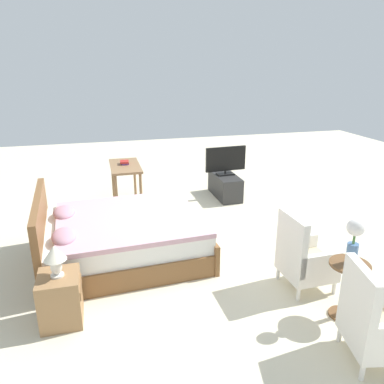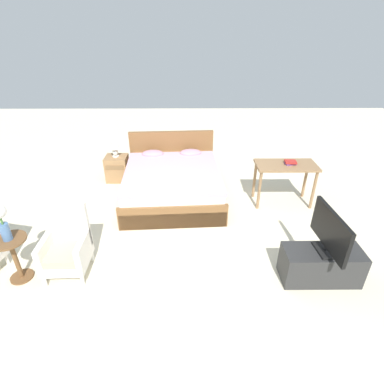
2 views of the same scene
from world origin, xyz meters
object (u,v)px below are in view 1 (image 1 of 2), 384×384
(vanity_desk, at_px, (125,171))
(book_stack, at_px, (124,162))
(flower_vase, at_px, (354,237))
(nightstand, at_px, (61,298))
(tv_flatscreen, at_px, (226,160))
(armchair_by_window_left, at_px, (374,323))
(tv_stand, at_px, (225,185))
(side_table, at_px, (347,284))
(armchair_by_window_right, at_px, (303,258))
(bed, at_px, (120,237))
(table_lamp, at_px, (55,256))

(vanity_desk, relative_size, book_stack, 5.19)
(flower_vase, relative_size, book_stack, 2.38)
(nightstand, bearing_deg, tv_flatscreen, -42.28)
(armchair_by_window_left, height_order, tv_stand, armchair_by_window_left)
(side_table, relative_size, tv_flatscreen, 0.76)
(armchair_by_window_left, xyz_separation_m, armchair_by_window_right, (1.17, 0.00, 0.00))
(side_table, bearing_deg, vanity_desk, 25.95)
(book_stack, bearing_deg, flower_vase, -154.39)
(armchair_by_window_left, height_order, book_stack, armchair_by_window_left)
(book_stack, bearing_deg, bed, 172.67)
(armchair_by_window_left, relative_size, armchair_by_window_right, 1.00)
(nightstand, xyz_separation_m, vanity_desk, (3.17, -0.95, 0.38))
(armchair_by_window_left, bearing_deg, flower_vase, -14.33)
(flower_vase, bearing_deg, table_lamp, 76.79)
(armchair_by_window_right, relative_size, nightstand, 1.76)
(book_stack, bearing_deg, table_lamp, 163.64)
(flower_vase, height_order, book_stack, flower_vase)
(table_lamp, distance_m, tv_flatscreen, 4.25)
(side_table, height_order, vanity_desk, vanity_desk)
(armchair_by_window_left, distance_m, book_stack, 4.81)
(tv_flatscreen, bearing_deg, tv_stand, -176.16)
(tv_stand, bearing_deg, armchair_by_window_right, 176.64)
(nightstand, bearing_deg, armchair_by_window_right, -91.52)
(tv_stand, bearing_deg, side_table, 179.41)
(bed, height_order, book_stack, bed)
(armchair_by_window_right, bearing_deg, tv_flatscreen, -3.36)
(nightstand, xyz_separation_m, tv_flatscreen, (3.14, -2.86, 0.47))
(flower_vase, bearing_deg, nightstand, 76.79)
(tv_flatscreen, bearing_deg, nightstand, 137.72)
(side_table, relative_size, nightstand, 1.18)
(bed, distance_m, side_table, 2.82)
(armchair_by_window_left, distance_m, flower_vase, 0.80)
(vanity_desk, bearing_deg, table_lamp, 163.29)
(armchair_by_window_left, height_order, side_table, armchair_by_window_left)
(flower_vase, relative_size, nightstand, 0.92)
(nightstand, xyz_separation_m, tv_stand, (3.14, -2.86, -0.04))
(vanity_desk, bearing_deg, armchair_by_window_left, -158.73)
(tv_stand, height_order, vanity_desk, vanity_desk)
(armchair_by_window_right, distance_m, flower_vase, 0.81)
(table_lamp, xyz_separation_m, tv_flatscreen, (3.14, -2.86, -0.01))
(flower_vase, relative_size, tv_stand, 0.50)
(side_table, distance_m, tv_flatscreen, 3.82)
(tv_stand, height_order, book_stack, book_stack)
(vanity_desk, bearing_deg, nightstand, 163.30)
(bed, distance_m, tv_flatscreen, 2.96)
(flower_vase, xyz_separation_m, tv_stand, (3.80, -0.04, -0.69))
(book_stack, bearing_deg, armchair_by_window_right, -152.53)
(bed, distance_m, armchair_by_window_left, 3.13)
(bed, bearing_deg, nightstand, 149.86)
(armchair_by_window_right, bearing_deg, table_lamp, 88.48)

